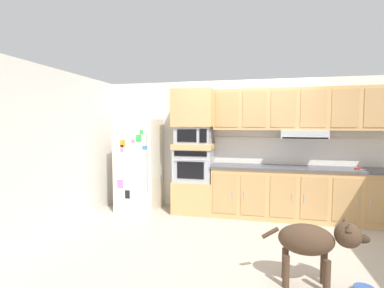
% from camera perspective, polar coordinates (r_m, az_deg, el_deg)
% --- Properties ---
extents(ground_plane, '(9.60, 9.60, 0.00)m').
position_cam_1_polar(ground_plane, '(4.73, 9.84, -16.66)').
color(ground_plane, '#B2A899').
extents(back_kitchen_wall, '(6.20, 0.12, 2.50)m').
position_cam_1_polar(back_kitchen_wall, '(5.55, 10.59, -0.34)').
color(back_kitchen_wall, silver).
rests_on(back_kitchen_wall, ground).
extents(side_panel_left, '(0.12, 7.10, 2.50)m').
position_cam_1_polar(side_panel_left, '(5.37, -21.37, -0.70)').
color(side_panel_left, silver).
rests_on(side_panel_left, ground).
extents(refrigerator, '(0.76, 0.73, 1.76)m').
position_cam_1_polar(refrigerator, '(5.62, -10.62, -4.08)').
color(refrigerator, silver).
rests_on(refrigerator, ground).
extents(oven_base_cabinet, '(0.74, 0.62, 0.60)m').
position_cam_1_polar(oven_base_cabinet, '(5.47, 0.38, -10.44)').
color(oven_base_cabinet, tan).
rests_on(oven_base_cabinet, ground).
extents(built_in_oven, '(0.70, 0.62, 0.60)m').
position_cam_1_polar(built_in_oven, '(5.35, 0.37, -4.21)').
color(built_in_oven, '#A8AAAF').
rests_on(built_in_oven, oven_base_cabinet).
extents(appliance_mid_shelf, '(0.74, 0.62, 0.10)m').
position_cam_1_polar(appliance_mid_shelf, '(5.31, 0.38, -0.47)').
color(appliance_mid_shelf, tan).
rests_on(appliance_mid_shelf, built_in_oven).
extents(microwave, '(0.64, 0.54, 0.32)m').
position_cam_1_polar(microwave, '(5.30, 0.38, 1.80)').
color(microwave, '#A8AAAF').
rests_on(microwave, appliance_mid_shelf).
extents(appliance_upper_cabinet, '(0.74, 0.62, 0.68)m').
position_cam_1_polar(appliance_upper_cabinet, '(5.30, 0.39, 7.20)').
color(appliance_upper_cabinet, tan).
rests_on(appliance_upper_cabinet, microwave).
extents(lower_cabinet_run, '(2.92, 0.63, 0.88)m').
position_cam_1_polar(lower_cabinet_run, '(5.36, 20.16, -9.45)').
color(lower_cabinet_run, tan).
rests_on(lower_cabinet_run, ground).
extents(countertop_slab, '(2.96, 0.64, 0.04)m').
position_cam_1_polar(countertop_slab, '(5.27, 20.27, -4.58)').
color(countertop_slab, '#4C4C51').
rests_on(countertop_slab, lower_cabinet_run).
extents(backsplash_panel, '(2.96, 0.02, 0.50)m').
position_cam_1_polar(backsplash_panel, '(5.53, 19.96, -1.37)').
color(backsplash_panel, silver).
rests_on(backsplash_panel, countertop_slab).
extents(upper_cabinet_with_hood, '(2.92, 0.48, 0.88)m').
position_cam_1_polar(upper_cabinet_with_hood, '(5.34, 20.44, 6.30)').
color(upper_cabinet_with_hood, tan).
rests_on(upper_cabinet_with_hood, backsplash_panel).
extents(screwdriver, '(0.16, 0.17, 0.03)m').
position_cam_1_polar(screwdriver, '(5.45, 30.47, -4.25)').
color(screwdriver, red).
rests_on(screwdriver, countertop_slab).
extents(dog, '(1.03, 0.34, 0.72)m').
position_cam_1_polar(dog, '(3.29, 23.57, -17.44)').
color(dog, '#473323').
rests_on(dog, ground).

